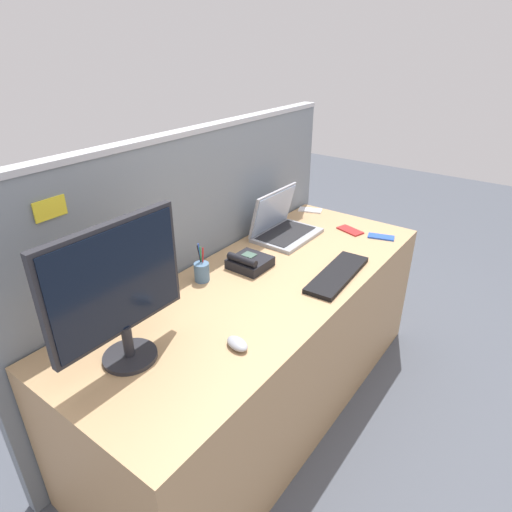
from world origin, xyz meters
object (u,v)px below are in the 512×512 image
at_px(cell_phone_red_case, 350,230).
at_px(cell_phone_blue_case, 381,237).
at_px(desk_phone, 249,262).
at_px(laptop, 281,225).
at_px(pen_cup, 202,271).
at_px(desktop_monitor, 117,287).
at_px(keyboard_main, 337,274).
at_px(cell_phone_white_slab, 310,210).
at_px(computer_mouse_right_hand, 237,344).

height_order(cell_phone_red_case, cell_phone_blue_case, same).
height_order(desk_phone, cell_phone_blue_case, desk_phone).
bearing_deg(laptop, pen_cup, 178.86).
relative_size(desktop_monitor, desk_phone, 2.86).
xyz_separation_m(desk_phone, keyboard_main, (0.18, -0.39, -0.02)).
relative_size(keyboard_main, cell_phone_blue_case, 3.15).
relative_size(desktop_monitor, cell_phone_white_slab, 3.48).
bearing_deg(pen_cup, cell_phone_red_case, -18.17).
bearing_deg(desktop_monitor, desk_phone, 4.41).
bearing_deg(cell_phone_white_slab, laptop, 168.25).
xyz_separation_m(desktop_monitor, keyboard_main, (0.97, -0.33, -0.28)).
bearing_deg(desk_phone, cell_phone_red_case, -16.38).
bearing_deg(desk_phone, laptop, 11.75).
height_order(desktop_monitor, cell_phone_red_case, desktop_monitor).
height_order(desktop_monitor, cell_phone_white_slab, desktop_monitor).
height_order(desktop_monitor, cell_phone_blue_case, desktop_monitor).
xyz_separation_m(desktop_monitor, pen_cup, (0.56, 0.16, -0.24)).
bearing_deg(cell_phone_white_slab, computer_mouse_right_hand, 179.83).
xyz_separation_m(desktop_monitor, cell_phone_white_slab, (1.65, 0.21, -0.29)).
xyz_separation_m(desk_phone, computer_mouse_right_hand, (-0.52, -0.34, -0.01)).
bearing_deg(computer_mouse_right_hand, desktop_monitor, 149.97).
relative_size(computer_mouse_right_hand, cell_phone_blue_case, 0.69).
bearing_deg(pen_cup, cell_phone_blue_case, -27.03).
xyz_separation_m(laptop, cell_phone_white_slab, (0.44, 0.06, -0.06)).
bearing_deg(keyboard_main, desktop_monitor, 157.64).
relative_size(computer_mouse_right_hand, cell_phone_white_slab, 0.67).
bearing_deg(cell_phone_red_case, desk_phone, -178.91).
bearing_deg(desk_phone, cell_phone_white_slab, 9.82).
distance_m(desk_phone, cell_phone_blue_case, 0.83).
bearing_deg(cell_phone_white_slab, desk_phone, 170.14).
relative_size(keyboard_main, pen_cup, 2.52).
distance_m(laptop, cell_phone_white_slab, 0.45).
relative_size(keyboard_main, computer_mouse_right_hand, 4.57).
height_order(keyboard_main, cell_phone_red_case, keyboard_main).
xyz_separation_m(desktop_monitor, cell_phone_blue_case, (1.52, -0.33, -0.29)).
bearing_deg(pen_cup, desktop_monitor, -163.90).
relative_size(cell_phone_red_case, cell_phone_blue_case, 1.04).
relative_size(desk_phone, pen_cup, 1.00).
height_order(computer_mouse_right_hand, cell_phone_blue_case, computer_mouse_right_hand).
bearing_deg(desk_phone, desktop_monitor, -175.59).
height_order(pen_cup, cell_phone_white_slab, pen_cup).
height_order(desktop_monitor, keyboard_main, desktop_monitor).
bearing_deg(computer_mouse_right_hand, laptop, 39.78).
xyz_separation_m(desktop_monitor, cell_phone_red_case, (1.50, -0.15, -0.29)).
relative_size(laptop, pen_cup, 2.09).
height_order(pen_cup, cell_phone_red_case, pen_cup).
relative_size(desk_phone, cell_phone_red_case, 1.20).
distance_m(pen_cup, cell_phone_white_slab, 1.09).
distance_m(computer_mouse_right_hand, pen_cup, 0.52).
distance_m(keyboard_main, pen_cup, 0.64).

